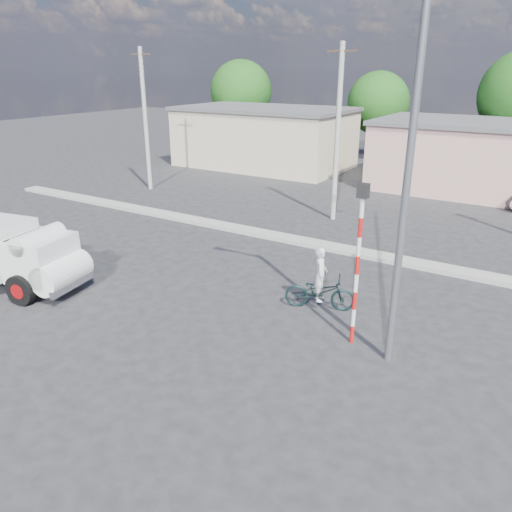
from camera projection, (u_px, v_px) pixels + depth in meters
The scene contains 9 objects.
ground_plane at pixel (223, 334), 13.87m from camera, with size 120.00×120.00×0.00m, color #28282A.
median at pixel (338, 248), 20.18m from camera, with size 40.00×0.80×0.16m, color #99968E.
truck at pixel (7, 252), 16.46m from camera, with size 5.63×2.92×2.22m.
bicycle at pixel (320, 292), 15.16m from camera, with size 0.74×2.12×1.11m, color black.
cyclist at pixel (320, 283), 15.06m from camera, with size 0.61×0.40×1.68m, color white.
traffic_pole at pixel (358, 252), 12.55m from camera, with size 0.28×0.18×4.36m.
streetlight at pixel (402, 164), 11.00m from camera, with size 2.34×0.22×9.00m.
building_row at pixel (450, 152), 29.98m from camera, with size 37.80×7.30×4.44m.
utility_poles at pixel (457, 142), 20.31m from camera, with size 35.40×0.24×8.00m.
Camera 1 is at (7.25, -9.83, 6.98)m, focal length 35.00 mm.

